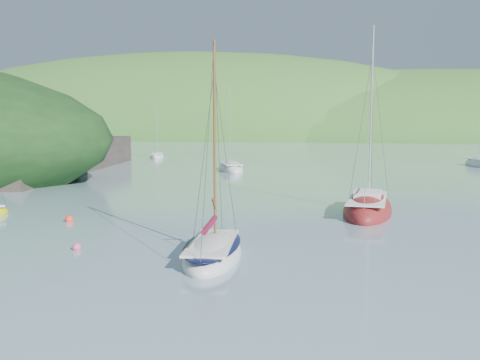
% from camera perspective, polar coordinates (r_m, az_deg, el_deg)
% --- Properties ---
extents(ground, '(700.00, 700.00, 0.00)m').
position_cam_1_polar(ground, '(21.03, -4.70, -9.92)').
color(ground, '#7698A4').
rests_on(ground, ground).
extents(shoreline_hills, '(690.00, 135.00, 56.00)m').
position_cam_1_polar(shoreline_hills, '(192.33, 8.78, 4.70)').
color(shoreline_hills, '#36722B').
rests_on(shoreline_hills, ground).
extents(daysailer_white, '(3.27, 6.77, 10.00)m').
position_cam_1_polar(daysailer_white, '(23.29, -2.94, -7.70)').
color(daysailer_white, silver).
rests_on(daysailer_white, ground).
extents(sloop_red, '(3.42, 8.78, 12.79)m').
position_cam_1_polar(sloop_red, '(34.79, 13.46, -3.10)').
color(sloop_red, maroon).
rests_on(sloop_red, ground).
extents(distant_sloop_a, '(5.24, 7.79, 10.51)m').
position_cam_1_polar(distant_sloop_a, '(61.64, -0.98, 1.17)').
color(distant_sloop_a, silver).
rests_on(distant_sloop_a, ground).
extents(distant_sloop_c, '(3.80, 6.15, 8.28)m').
position_cam_1_polar(distant_sloop_c, '(83.19, -8.82, 2.47)').
color(distant_sloop_c, silver).
rests_on(distant_sloop_c, ground).
extents(mooring_buoys, '(26.16, 7.95, 0.50)m').
position_cam_1_polar(mooring_buoys, '(28.26, -2.84, -5.38)').
color(mooring_buoys, '#ED4E78').
rests_on(mooring_buoys, ground).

